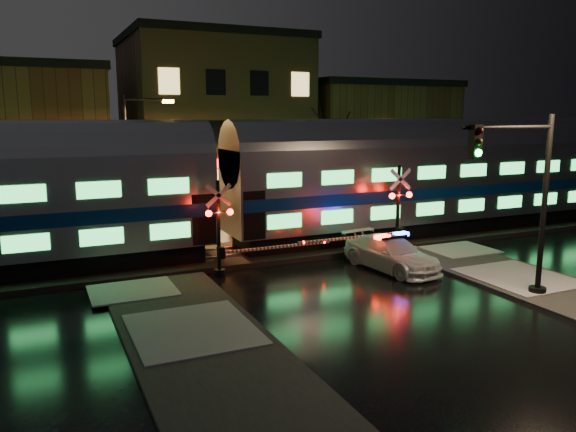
# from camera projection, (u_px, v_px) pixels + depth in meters

# --- Properties ---
(ground) EXTENTS (120.00, 120.00, 0.00)m
(ground) POSITION_uv_depth(u_px,v_px,m) (335.00, 280.00, 21.89)
(ground) COLOR black
(ground) RESTS_ON ground
(ballast) EXTENTS (90.00, 4.20, 0.24)m
(ballast) POSITION_uv_depth(u_px,v_px,m) (283.00, 249.00, 26.35)
(ballast) COLOR black
(ballast) RESTS_ON ground
(sidewalk_left) EXTENTS (4.00, 20.00, 0.12)m
(sidewalk_left) POSITION_uv_depth(u_px,v_px,m) (224.00, 374.00, 13.86)
(sidewalk_left) COLOR #2D2D2D
(sidewalk_left) RESTS_ON ground
(building_mid) EXTENTS (12.00, 11.00, 11.50)m
(building_mid) POSITION_uv_depth(u_px,v_px,m) (213.00, 123.00, 41.84)
(building_mid) COLOR brown
(building_mid) RESTS_ON ground
(building_right) EXTENTS (12.00, 10.00, 8.50)m
(building_right) POSITION_uv_depth(u_px,v_px,m) (364.00, 140.00, 46.95)
(building_right) COLOR brown
(building_right) RESTS_ON ground
(train) EXTENTS (51.00, 3.12, 5.92)m
(train) POSITION_uv_depth(u_px,v_px,m) (218.00, 184.00, 24.49)
(train) COLOR black
(train) RESTS_ON ballast
(police_car) EXTENTS (2.54, 4.93, 1.53)m
(police_car) POSITION_uv_depth(u_px,v_px,m) (391.00, 253.00, 23.27)
(police_car) COLOR white
(police_car) RESTS_ON ground
(crossing_signal_right) EXTENTS (5.83, 0.66, 4.12)m
(crossing_signal_right) POSITION_uv_depth(u_px,v_px,m) (392.00, 219.00, 25.36)
(crossing_signal_right) COLOR black
(crossing_signal_right) RESTS_ON ground
(crossing_signal_left) EXTENTS (5.45, 0.64, 3.86)m
(crossing_signal_left) POSITION_uv_depth(u_px,v_px,m) (228.00, 237.00, 22.21)
(crossing_signal_left) COLOR black
(crossing_signal_left) RESTS_ON ground
(traffic_light) EXTENTS (4.13, 0.73, 6.39)m
(traffic_light) POSITION_uv_depth(u_px,v_px,m) (524.00, 204.00, 18.96)
(traffic_light) COLOR black
(traffic_light) RESTS_ON ground
(streetlight) EXTENTS (2.43, 0.25, 7.26)m
(streetlight) POSITION_uv_depth(u_px,v_px,m) (132.00, 161.00, 26.71)
(streetlight) COLOR black
(streetlight) RESTS_ON ground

